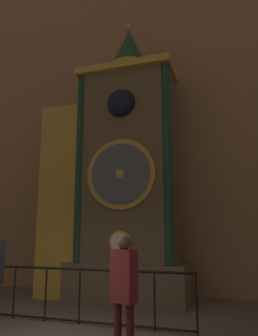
# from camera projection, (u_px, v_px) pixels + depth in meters

# --- Properties ---
(cathedral_back_wall) EXTENTS (24.00, 0.32, 13.66)m
(cathedral_back_wall) POSITION_uv_depth(u_px,v_px,m) (124.00, 84.00, 11.28)
(cathedral_back_wall) COLOR #936B4C
(cathedral_back_wall) RESTS_ON ground_plane
(clock_tower) EXTENTS (4.21, 1.84, 8.23)m
(clock_tower) POSITION_uv_depth(u_px,v_px,m) (115.00, 178.00, 9.45)
(clock_tower) COLOR brown
(clock_tower) RESTS_ON ground_plane
(railing_fence) EXTENTS (4.69, 0.05, 1.07)m
(railing_fence) POSITION_uv_depth(u_px,v_px,m) (80.00, 292.00, 6.59)
(railing_fence) COLOR black
(railing_fence) RESTS_ON ground_plane
(visitor_far) EXTENTS (0.39, 0.31, 1.74)m
(visitor_far) POSITION_uv_depth(u_px,v_px,m) (124.00, 286.00, 4.59)
(visitor_far) COLOR #461518
(visitor_far) RESTS_ON ground_plane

